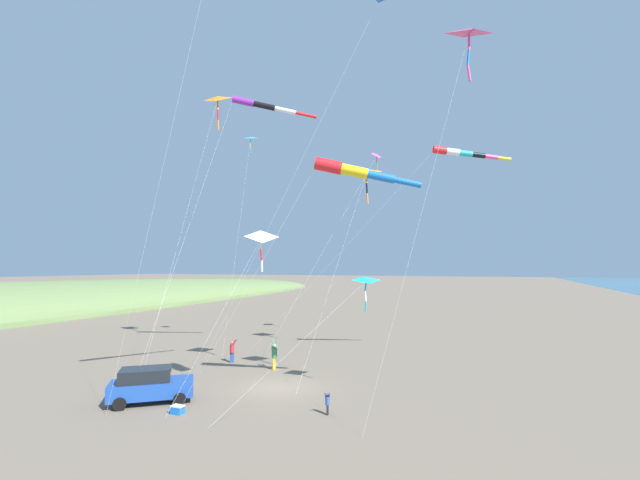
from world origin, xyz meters
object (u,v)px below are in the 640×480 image
Objects in this scene: kite_windsock_blue_topmost at (263,106)px; person_adult_flyer at (274,354)px; parked_car at (150,385)px; kite_delta_yellow_midlevel at (469,33)px; kite_windsock_black_fish_shape at (352,171)px; cooler_box at (178,410)px; kite_delta_long_streamer_right at (377,156)px; kite_delta_long_streamer_left at (366,280)px; kite_delta_rainbow_low_near at (250,140)px; kite_delta_green_low_center at (262,237)px; kite_delta_teal_far_right at (367,172)px; person_child_grey_jacket at (232,350)px; kite_delta_magenta_far_left at (217,99)px; kite_windsock_striped_overhead at (461,153)px; person_child_green_jacket at (327,402)px.

person_adult_flyer is at bearing -34.03° from kite_windsock_blue_topmost.
parked_car is 0.24× the size of kite_delta_yellow_midlevel.
cooler_box is at bearing -151.69° from kite_windsock_black_fish_shape.
kite_windsock_black_fish_shape is (3.52, -18.06, -5.48)m from kite_delta_long_streamer_right.
parked_car is 0.22× the size of kite_windsock_blue_topmost.
parked_car is 13.21m from kite_delta_long_streamer_left.
kite_delta_green_low_center is at bearing -51.24° from kite_delta_rainbow_low_near.
kite_windsock_blue_topmost reaches higher than kite_delta_long_streamer_left.
cooler_box is 0.04× the size of kite_delta_teal_far_right.
kite_windsock_black_fish_shape is at bearing 18.15° from parked_car.
kite_delta_long_streamer_left is (8.58, -2.63, -2.91)m from kite_delta_green_low_center.
kite_delta_rainbow_low_near is 18.38m from kite_windsock_black_fish_shape.
kite_delta_long_streamer_right is (6.91, 21.48, 17.00)m from parked_car.
kite_delta_long_streamer_left reaches higher than person_child_grey_jacket.
kite_delta_magenta_far_left is at bearing 175.50° from kite_windsock_blue_topmost.
person_child_grey_jacket is 0.21× the size of kite_delta_long_streamer_left.
parked_car is 23.10m from kite_delta_rainbow_low_near.
kite_delta_green_low_center is at bearing -154.98° from kite_windsock_striped_overhead.
cooler_box is at bearing -163.85° from kite_delta_yellow_midlevel.
person_child_grey_jacket is at bearing 98.40° from parked_car.
kite_delta_magenta_far_left is 2.57× the size of kite_delta_long_streamer_left.
kite_delta_teal_far_right is at bearing -82.71° from kite_delta_long_streamer_right.
kite_delta_long_streamer_right is 0.89× the size of kite_windsock_blue_topmost.
kite_delta_green_low_center is 0.70× the size of kite_delta_teal_far_right.
person_child_green_jacket is 0.11× the size of kite_delta_green_low_center.
kite_delta_yellow_midlevel is 0.92× the size of kite_windsock_blue_topmost.
kite_windsock_blue_topmost is 17.15m from kite_delta_long_streamer_left.
kite_delta_green_low_center is at bearing -58.97° from kite_windsock_blue_topmost.
kite_windsock_black_fish_shape is at bearing 28.31° from cooler_box.
parked_car is at bearing -150.31° from kite_delta_long_streamer_left.
parked_car is 0.24× the size of kite_delta_long_streamer_right.
kite_windsock_striped_overhead reaches higher than cooler_box.
kite_delta_rainbow_low_near is (-1.43, 4.57, 17.81)m from person_child_grey_jacket.
person_adult_flyer is 1.13× the size of person_child_grey_jacket.
kite_delta_long_streamer_left is (14.27, -4.84, -14.78)m from kite_delta_magenta_far_left.
kite_windsock_black_fish_shape is (9.71, -6.99, -7.48)m from kite_windsock_blue_topmost.
kite_delta_long_streamer_right is 19.60m from kite_delta_long_streamer_left.
person_child_green_jacket is (6.92, -7.15, -0.45)m from person_adult_flyer.
cooler_box is at bearing -17.11° from parked_car.
kite_delta_rainbow_low_near is at bearing 134.95° from person_child_green_jacket.
kite_delta_magenta_far_left is (-19.04, -4.02, 5.55)m from kite_windsock_striped_overhead.
parked_car is at bearing 162.89° from cooler_box.
kite_delta_long_streamer_left is (-4.77, -8.86, -9.22)m from kite_windsock_striped_overhead.
kite_delta_magenta_far_left is at bearing 158.82° from kite_delta_green_low_center.
kite_delta_yellow_midlevel is at bearing -1.84° from kite_windsock_black_fish_shape.
kite_delta_teal_far_right is 0.82× the size of kite_delta_rainbow_low_near.
person_adult_flyer is 14.93m from kite_windsock_black_fish_shape.
cooler_box is at bearing -69.18° from person_child_grey_jacket.
kite_windsock_black_fish_shape is (13.31, -11.01, -6.29)m from kite_delta_rainbow_low_near.
kite_windsock_striped_overhead is at bearing 66.36° from person_child_green_jacket.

